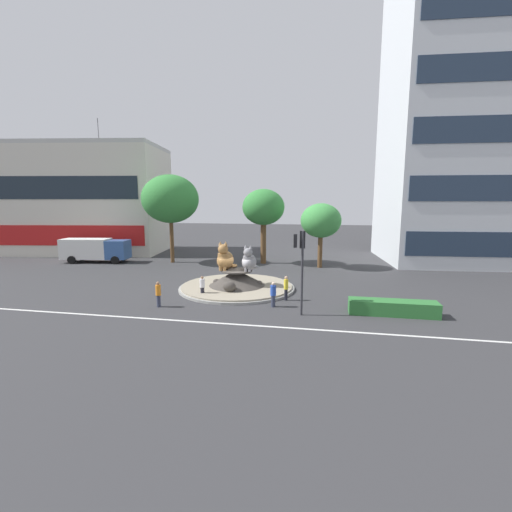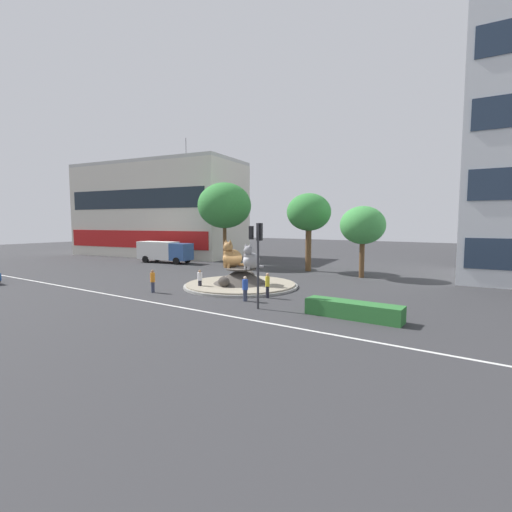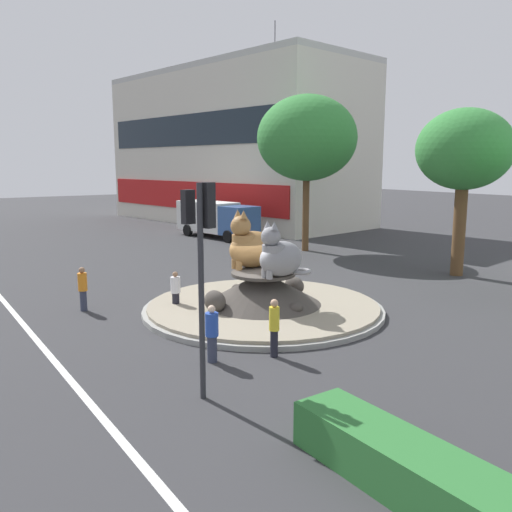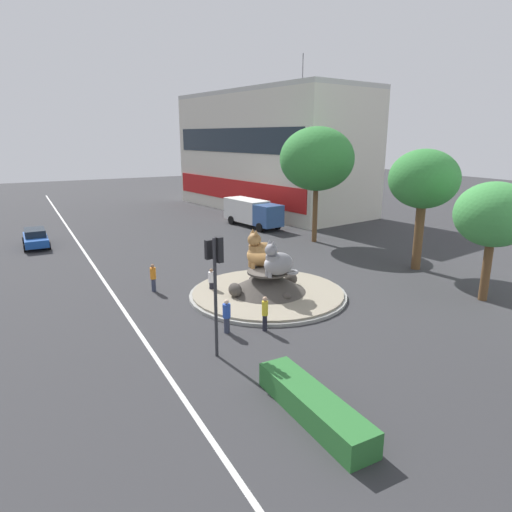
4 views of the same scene
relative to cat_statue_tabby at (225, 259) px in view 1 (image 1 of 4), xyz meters
name	(u,v)px [view 1 (image 1 of 4)]	position (x,y,z in m)	size (l,w,h in m)	color
ground_plane	(237,289)	(0.98, -0.07, -2.38)	(160.00, 160.00, 0.00)	#333335
lane_centreline	(204,322)	(0.98, -8.07, -2.37)	(112.00, 0.20, 0.01)	silver
roundabout_island	(237,282)	(0.98, -0.08, -1.83)	(9.20, 9.20, 1.53)	gray
cat_statue_tabby	(225,259)	(0.00, 0.00, 0.00)	(1.58, 2.37, 2.31)	#9E703D
cat_statue_grey	(249,261)	(1.97, -0.06, -0.09)	(1.31, 2.09, 2.06)	gray
traffic_light_mast	(301,254)	(6.34, -5.63, 1.41)	(0.71, 0.61, 5.18)	#2D2D33
shophouse_block	(66,200)	(-27.23, 16.34, 4.77)	(27.94, 14.94, 17.98)	beige
office_tower	(477,115)	(24.05, 17.69, 13.98)	(19.40, 14.49, 32.71)	silver
clipped_hedge_strip	(393,308)	(11.97, -4.63, -1.93)	(5.27, 1.20, 0.90)	#2D7033
broadleaf_tree_behind_island	(321,221)	(7.43, 10.42, 2.54)	(4.19, 4.19, 6.74)	brown
second_tree_near_tower	(263,208)	(1.13, 11.88, 3.84)	(4.67, 4.67, 8.28)	brown
third_tree_left	(170,199)	(-9.21, 10.50, 4.80)	(6.31, 6.31, 9.88)	brown
pedestrian_white_shirt	(202,286)	(-0.95, -2.83, -1.58)	(0.37, 0.37, 1.54)	black
pedestrian_blue_shirt	(273,294)	(4.50, -4.34, -1.50)	(0.38, 0.38, 1.67)	#33384C
pedestrian_orange_shirt	(158,294)	(-2.96, -5.76, -1.47)	(0.35, 0.35, 1.71)	#33384C
pedestrian_yellow_shirt	(286,287)	(5.17, -2.64, -1.44)	(0.30, 0.30, 1.74)	black
delivery_box_truck	(95,249)	(-17.86, 8.86, -0.85)	(7.71, 3.38, 2.71)	#335693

